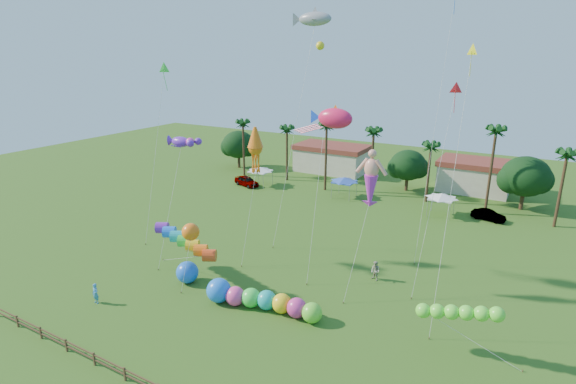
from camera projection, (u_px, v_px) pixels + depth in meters
The scene contains 21 objects.
ground at pixel (220, 345), 32.71m from camera, with size 160.00×160.00×0.00m, color #285116.
tree_line at pixel (424, 167), 66.18m from camera, with size 69.46×8.91×11.00m.
buildings_row at pixel (391, 168), 74.99m from camera, with size 35.00×7.00×4.00m.
tent_row at pixel (343, 180), 64.84m from camera, with size 31.00×4.00×0.60m.
car_a at pixel (247, 181), 71.69m from camera, with size 1.86×4.63×1.58m, color #4C4C54.
car_b at pixel (488, 215), 56.92m from camera, with size 1.42×4.06×1.34m, color #4C4C54.
spectator_a at pixel (95, 294), 37.94m from camera, with size 0.66×0.43×1.80m, color #3988C8.
spectator_b at pixel (375, 271), 41.78m from camera, with size 0.92×0.72×1.89m, color #9E9C84.
caterpillar_inflatable at pixel (259, 300), 37.06m from camera, with size 10.31×3.25×2.09m.
blue_ball at pixel (187, 272), 41.36m from camera, with size 2.05×2.05×2.05m, color blue.
rainbow_tube at pixel (192, 251), 40.77m from camera, with size 9.95×3.74×3.74m.
green_worm at pixel (423, 311), 31.59m from camera, with size 9.56×2.05×3.63m.
orange_ball_kite at pixel (191, 232), 38.67m from camera, with size 2.01×2.10×6.38m.
merman_kite at pixel (371, 182), 38.21m from camera, with size 2.28×4.81×12.24m.
fish_kite at pixel (335, 118), 40.23m from camera, with size 4.99×5.31×15.78m.
shark_kite at pixel (315, 19), 45.95m from camera, with size 5.16×7.19×24.58m.
squid_kite at pixel (255, 148), 44.20m from camera, with size 1.66×4.24×13.60m.
lobster_kite at pixel (181, 142), 43.65m from camera, with size 4.01×5.49×12.81m.
delta_kite_red at pixel (455, 93), 36.63m from camera, with size 1.72×4.59×18.13m.
delta_kite_yellow at pixel (471, 60), 30.50m from camera, with size 0.97×4.24×21.01m.
delta_kite_green at pixel (164, 71), 46.56m from camera, with size 2.12×3.93×19.48m.
Camera 1 is at (18.22, -21.74, 20.36)m, focal length 28.00 mm.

